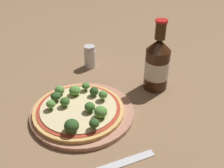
# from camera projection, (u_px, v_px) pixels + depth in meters

# --- Properties ---
(ground_plane) EXTENTS (3.00, 3.00, 0.00)m
(ground_plane) POSITION_uv_depth(u_px,v_px,m) (85.00, 113.00, 0.68)
(ground_plane) COLOR #846647
(plate) EXTENTS (0.26, 0.26, 0.01)m
(plate) POSITION_uv_depth(u_px,v_px,m) (83.00, 113.00, 0.67)
(plate) COLOR tan
(plate) RESTS_ON ground_plane
(pizza) EXTENTS (0.23, 0.23, 0.01)m
(pizza) POSITION_uv_depth(u_px,v_px,m) (79.00, 110.00, 0.66)
(pizza) COLOR tan
(pizza) RESTS_ON plate
(broccoli_floret_0) EXTENTS (0.03, 0.03, 0.02)m
(broccoli_floret_0) POSITION_uv_depth(u_px,v_px,m) (76.00, 90.00, 0.70)
(broccoli_floret_0) COLOR #6B8E51
(broccoli_floret_0) RESTS_ON pizza
(broccoli_floret_1) EXTENTS (0.02, 0.02, 0.02)m
(broccoli_floret_1) POSITION_uv_depth(u_px,v_px,m) (86.00, 86.00, 0.71)
(broccoli_floret_1) COLOR #6B8E51
(broccoli_floret_1) RESTS_ON pizza
(broccoli_floret_2) EXTENTS (0.02, 0.02, 0.03)m
(broccoli_floret_2) POSITION_uv_depth(u_px,v_px,m) (65.00, 102.00, 0.65)
(broccoli_floret_2) COLOR #6B8E51
(broccoli_floret_2) RESTS_ON pizza
(broccoli_floret_3) EXTENTS (0.03, 0.03, 0.03)m
(broccoli_floret_3) POSITION_uv_depth(u_px,v_px,m) (101.00, 112.00, 0.62)
(broccoli_floret_3) COLOR #6B8E51
(broccoli_floret_3) RESTS_ON pizza
(broccoli_floret_4) EXTENTS (0.02, 0.02, 0.03)m
(broccoli_floret_4) POSITION_uv_depth(u_px,v_px,m) (51.00, 104.00, 0.64)
(broccoli_floret_4) COLOR #6B8E51
(broccoli_floret_4) RESTS_ON pizza
(broccoli_floret_5) EXTENTS (0.02, 0.02, 0.03)m
(broccoli_floret_5) POSITION_uv_depth(u_px,v_px,m) (94.00, 123.00, 0.58)
(broccoli_floret_5) COLOR #6B8E51
(broccoli_floret_5) RESTS_ON pizza
(broccoli_floret_6) EXTENTS (0.02, 0.02, 0.03)m
(broccoli_floret_6) POSITION_uv_depth(u_px,v_px,m) (94.00, 91.00, 0.69)
(broccoli_floret_6) COLOR #6B8E51
(broccoli_floret_6) RESTS_ON pizza
(broccoli_floret_7) EXTENTS (0.03, 0.03, 0.02)m
(broccoli_floret_7) POSITION_uv_depth(u_px,v_px,m) (89.00, 107.00, 0.64)
(broccoli_floret_7) COLOR #6B8E51
(broccoli_floret_7) RESTS_ON pizza
(broccoli_floret_8) EXTENTS (0.03, 0.03, 0.03)m
(broccoli_floret_8) POSITION_uv_depth(u_px,v_px,m) (72.00, 126.00, 0.58)
(broccoli_floret_8) COLOR #6B8E51
(broccoli_floret_8) RESTS_ON pizza
(broccoli_floret_9) EXTENTS (0.02, 0.02, 0.03)m
(broccoli_floret_9) POSITION_uv_depth(u_px,v_px,m) (103.00, 95.00, 0.67)
(broccoli_floret_9) COLOR #6B8E51
(broccoli_floret_9) RESTS_ON pizza
(broccoli_floret_10) EXTENTS (0.03, 0.03, 0.02)m
(broccoli_floret_10) POSITION_uv_depth(u_px,v_px,m) (60.00, 90.00, 0.70)
(broccoli_floret_10) COLOR #6B8E51
(broccoli_floret_10) RESTS_ON pizza
(broccoli_floret_11) EXTENTS (0.03, 0.03, 0.02)m
(broccoli_floret_11) POSITION_uv_depth(u_px,v_px,m) (56.00, 96.00, 0.67)
(broccoli_floret_11) COLOR #6B8E51
(broccoli_floret_11) RESTS_ON pizza
(beer_bottle) EXTENTS (0.07, 0.07, 0.21)m
(beer_bottle) POSITION_uv_depth(u_px,v_px,m) (156.00, 63.00, 0.74)
(beer_bottle) COLOR #381E0F
(beer_bottle) RESTS_ON ground_plane
(pepper_shaker) EXTENTS (0.04, 0.04, 0.08)m
(pepper_shaker) POSITION_uv_depth(u_px,v_px,m) (90.00, 57.00, 0.87)
(pepper_shaker) COLOR silver
(pepper_shaker) RESTS_ON ground_plane
(fork) EXTENTS (0.04, 0.16, 0.00)m
(fork) POSITION_uv_depth(u_px,v_px,m) (118.00, 164.00, 0.54)
(fork) COLOR silver
(fork) RESTS_ON ground_plane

